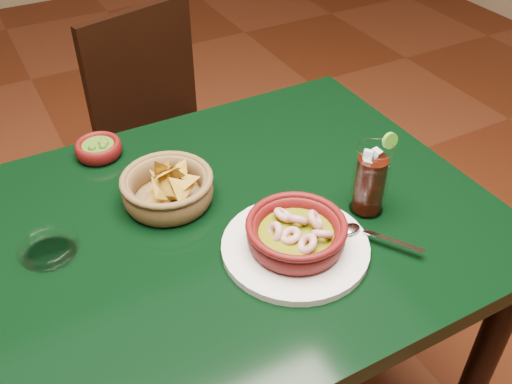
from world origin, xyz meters
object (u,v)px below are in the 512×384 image
dining_table (190,269)px  dining_chair (170,140)px  chip_basket (168,188)px  shrimp_plate (296,237)px  cola_drink (370,180)px

dining_table → dining_chair: 0.76m
dining_chair → chip_basket: (-0.21, -0.60, 0.30)m
shrimp_plate → chip_basket: (-0.15, 0.24, 0.00)m
chip_basket → dining_table: bearing=-94.1°
dining_chair → chip_basket: size_ratio=4.03×
dining_table → shrimp_plate: (0.16, -0.14, 0.13)m
dining_table → dining_chair: size_ratio=1.38×
shrimp_plate → cola_drink: size_ratio=1.96×
shrimp_plate → cola_drink: bearing=10.0°
dining_chair → shrimp_plate: dining_chair is taller
cola_drink → shrimp_plate: bearing=-170.0°
dining_table → dining_chair: bearing=72.5°
dining_table → chip_basket: 0.17m
dining_table → cola_drink: size_ratio=7.14×
dining_chair → chip_basket: 0.71m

